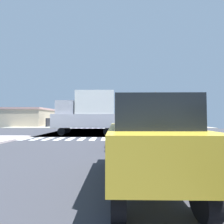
{
  "coord_description": "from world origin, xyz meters",
  "views": [
    {
      "loc": [
        1.15,
        -21.09,
        1.87
      ],
      "look_at": [
        0.67,
        8.12,
        2.96
      ],
      "focal_mm": 24.97,
      "sensor_mm": 36.0,
      "label": 1
    }
  ],
  "objects_px": {
    "street_lamp": "(139,107)",
    "sedan_leading_4": "(127,129)",
    "box_truck_middle_1": "(88,112)",
    "bank_building": "(26,117)",
    "sedan_farside_1": "(99,120)",
    "traffic_signal_mast": "(142,101)",
    "suv_trailing_2": "(144,134)",
    "sedan_queued_3": "(87,121)"
  },
  "relations": [
    {
      "from": "street_lamp",
      "to": "sedan_farside_1",
      "type": "bearing_deg",
      "value": 123.07
    },
    {
      "from": "box_truck_middle_1",
      "to": "sedan_leading_4",
      "type": "bearing_deg",
      "value": -151.45
    },
    {
      "from": "bank_building",
      "to": "sedan_leading_4",
      "type": "relative_size",
      "value": 2.85
    },
    {
      "from": "street_lamp",
      "to": "sedan_leading_4",
      "type": "xyz_separation_m",
      "value": [
        -5.64,
        -31.45,
        -3.56
      ]
    },
    {
      "from": "sedan_queued_3",
      "to": "sedan_leading_4",
      "type": "xyz_separation_m",
      "value": [
        7.0,
        -24.11,
        0.0
      ]
    },
    {
      "from": "sedan_leading_4",
      "to": "street_lamp",
      "type": "bearing_deg",
      "value": 79.83
    },
    {
      "from": "bank_building",
      "to": "sedan_queued_3",
      "type": "relative_size",
      "value": 2.85
    },
    {
      "from": "sedan_farside_1",
      "to": "sedan_leading_4",
      "type": "bearing_deg",
      "value": 97.84
    },
    {
      "from": "sedan_farside_1",
      "to": "suv_trailing_2",
      "type": "relative_size",
      "value": 0.93
    },
    {
      "from": "box_truck_middle_1",
      "to": "sedan_queued_3",
      "type": "bearing_deg",
      "value": 10.43
    },
    {
      "from": "traffic_signal_mast",
      "to": "bank_building",
      "type": "distance_m",
      "value": 25.74
    },
    {
      "from": "traffic_signal_mast",
      "to": "street_lamp",
      "type": "height_order",
      "value": "street_lamp"
    },
    {
      "from": "sedan_farside_1",
      "to": "box_truck_middle_1",
      "type": "bearing_deg",
      "value": 94.09
    },
    {
      "from": "street_lamp",
      "to": "sedan_farside_1",
      "type": "relative_size",
      "value": 1.81
    },
    {
      "from": "sedan_leading_4",
      "to": "suv_trailing_2",
      "type": "bearing_deg",
      "value": -90.0
    },
    {
      "from": "traffic_signal_mast",
      "to": "street_lamp",
      "type": "distance_m",
      "value": 13.69
    },
    {
      "from": "sedan_farside_1",
      "to": "sedan_queued_3",
      "type": "distance_m",
      "value": 26.76
    },
    {
      "from": "sedan_queued_3",
      "to": "street_lamp",
      "type": "bearing_deg",
      "value": -149.86
    },
    {
      "from": "suv_trailing_2",
      "to": "sedan_queued_3",
      "type": "bearing_deg",
      "value": 103.09
    },
    {
      "from": "traffic_signal_mast",
      "to": "sedan_queued_3",
      "type": "bearing_deg",
      "value": 150.73
    },
    {
      "from": "sedan_farside_1",
      "to": "sedan_queued_3",
      "type": "height_order",
      "value": "same"
    },
    {
      "from": "street_lamp",
      "to": "box_truck_middle_1",
      "type": "xyz_separation_m",
      "value": [
        -9.52,
        -24.34,
        -2.11
      ]
    },
    {
      "from": "bank_building",
      "to": "box_truck_middle_1",
      "type": "relative_size",
      "value": 1.7
    },
    {
      "from": "bank_building",
      "to": "box_truck_middle_1",
      "type": "xyz_separation_m",
      "value": [
        16.78,
        -16.82,
        0.58
      ]
    },
    {
      "from": "street_lamp",
      "to": "suv_trailing_2",
      "type": "relative_size",
      "value": 1.69
    },
    {
      "from": "traffic_signal_mast",
      "to": "sedan_farside_1",
      "type": "height_order",
      "value": "traffic_signal_mast"
    },
    {
      "from": "street_lamp",
      "to": "bank_building",
      "type": "relative_size",
      "value": 0.64
    },
    {
      "from": "street_lamp",
      "to": "bank_building",
      "type": "xyz_separation_m",
      "value": [
        -26.3,
        -7.51,
        -2.7
      ]
    },
    {
      "from": "traffic_signal_mast",
      "to": "sedan_leading_4",
      "type": "relative_size",
      "value": 1.55
    },
    {
      "from": "box_truck_middle_1",
      "to": "bank_building",
      "type": "bearing_deg",
      "value": 44.93
    },
    {
      "from": "sedan_farside_1",
      "to": "box_truck_middle_1",
      "type": "height_order",
      "value": "box_truck_middle_1"
    },
    {
      "from": "traffic_signal_mast",
      "to": "bank_building",
      "type": "bearing_deg",
      "value": 166.21
    },
    {
      "from": "bank_building",
      "to": "suv_trailing_2",
      "type": "height_order",
      "value": "bank_building"
    },
    {
      "from": "sedan_farside_1",
      "to": "sedan_queued_3",
      "type": "bearing_deg",
      "value": 90.0
    },
    {
      "from": "traffic_signal_mast",
      "to": "street_lamp",
      "type": "bearing_deg",
      "value": 83.87
    },
    {
      "from": "suv_trailing_2",
      "to": "box_truck_middle_1",
      "type": "xyz_separation_m",
      "value": [
        -3.87,
        13.11,
        1.17
      ]
    },
    {
      "from": "sedan_farside_1",
      "to": "box_truck_middle_1",
      "type": "relative_size",
      "value": 0.6
    },
    {
      "from": "sedan_farside_1",
      "to": "bank_building",
      "type": "bearing_deg",
      "value": 63.11
    },
    {
      "from": "bank_building",
      "to": "sedan_queued_3",
      "type": "xyz_separation_m",
      "value": [
        13.65,
        0.17,
        -0.86
      ]
    },
    {
      "from": "sedan_farside_1",
      "to": "box_truck_middle_1",
      "type": "distance_m",
      "value": 43.89
    },
    {
      "from": "sedan_queued_3",
      "to": "sedan_leading_4",
      "type": "height_order",
      "value": "same"
    },
    {
      "from": "sedan_farside_1",
      "to": "sedan_leading_4",
      "type": "height_order",
      "value": "same"
    }
  ]
}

